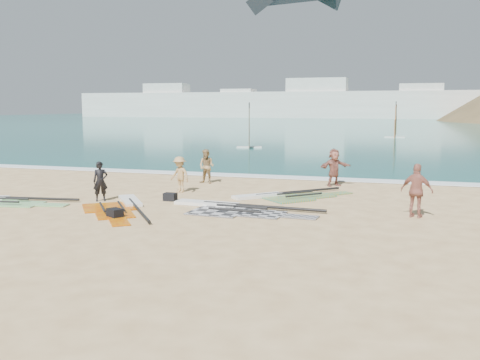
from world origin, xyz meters
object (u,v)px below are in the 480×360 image
(beachgoer_back, at_px, (417,191))
(gear_bag_far, at_px, (115,213))
(rig_grey, at_px, (230,208))
(beachgoer_left, at_px, (207,166))
(rig_orange, at_px, (285,196))
(gear_bag_near, at_px, (170,197))
(beachgoer_right, at_px, (334,167))
(person_wetsuit, at_px, (100,181))
(beachgoer_mid, at_px, (180,175))
(rig_red, at_px, (122,207))

(beachgoer_back, bearing_deg, gear_bag_far, 34.41)
(rig_grey, relative_size, beachgoer_left, 3.51)
(rig_orange, distance_m, gear_bag_near, 4.54)
(gear_bag_near, relative_size, beachgoer_right, 0.28)
(person_wetsuit, height_order, beachgoer_left, beachgoer_left)
(rig_grey, bearing_deg, beachgoer_back, 8.87)
(gear_bag_far, relative_size, beachgoer_right, 0.30)
(rig_orange, distance_m, beachgoer_back, 5.59)
(beachgoer_back, bearing_deg, rig_orange, -11.04)
(rig_orange, xyz_separation_m, gear_bag_near, (-4.03, -2.10, 0.10))
(rig_orange, distance_m, gear_bag_far, 7.08)
(gear_bag_near, distance_m, beachgoer_left, 4.85)
(gear_bag_near, height_order, beachgoer_left, beachgoer_left)
(beachgoer_mid, height_order, beachgoer_right, beachgoer_right)
(gear_bag_far, bearing_deg, beachgoer_left, 89.93)
(beachgoer_right, bearing_deg, person_wetsuit, 178.15)
(gear_bag_near, xyz_separation_m, beachgoer_left, (-0.34, 4.79, 0.65))
(beachgoer_back, relative_size, beachgoer_right, 1.03)
(rig_grey, xyz_separation_m, person_wetsuit, (-5.25, 0.17, 0.71))
(rig_orange, bearing_deg, beachgoer_mid, 136.01)
(beachgoer_mid, bearing_deg, gear_bag_far, -67.48)
(beachgoer_left, bearing_deg, rig_grey, -53.31)
(rig_red, relative_size, beachgoer_mid, 3.27)
(gear_bag_near, distance_m, person_wetsuit, 2.70)
(beachgoer_right, bearing_deg, rig_orange, -153.05)
(beachgoer_left, xyz_separation_m, beachgoer_right, (5.81, 0.91, 0.05))
(gear_bag_far, bearing_deg, beachgoer_back, 17.99)
(rig_grey, distance_m, gear_bag_near, 2.94)
(rig_orange, bearing_deg, beachgoer_right, 22.76)
(rig_grey, height_order, person_wetsuit, person_wetsuit)
(rig_grey, xyz_separation_m, gear_bag_far, (-3.11, -2.45, 0.11))
(beachgoer_right, bearing_deg, rig_grey, -153.26)
(rig_orange, relative_size, person_wetsuit, 2.93)
(gear_bag_near, bearing_deg, beachgoer_right, 46.22)
(rig_orange, xyz_separation_m, gear_bag_far, (-4.38, -5.56, 0.11))
(rig_orange, distance_m, beachgoer_right, 3.96)
(beachgoer_back, bearing_deg, rig_red, 24.54)
(beachgoer_left, bearing_deg, rig_red, -87.23)
(person_wetsuit, relative_size, beachgoer_right, 0.89)
(beachgoer_right, bearing_deg, rig_red, -171.90)
(beachgoer_left, bearing_deg, rig_orange, -23.07)
(gear_bag_near, bearing_deg, beachgoer_left, 94.06)
(rig_grey, relative_size, person_wetsuit, 3.70)
(beachgoer_mid, bearing_deg, beachgoer_left, 108.68)
(beachgoer_mid, distance_m, beachgoer_back, 9.71)
(beachgoer_back, bearing_deg, beachgoer_left, -13.06)
(person_wetsuit, bearing_deg, rig_grey, -37.76)
(rig_grey, height_order, beachgoer_right, beachgoer_right)
(beachgoer_mid, distance_m, beachgoer_right, 7.01)
(rig_red, bearing_deg, beachgoer_left, 137.16)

